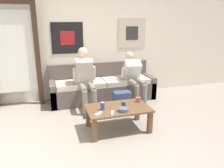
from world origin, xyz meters
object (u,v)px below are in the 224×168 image
Objects in this scene: cell_phone at (123,104)px; couch at (103,87)px; drink_can_blue at (102,106)px; game_controller_near_right at (99,114)px; person_seated_adult at (85,77)px; backpack at (122,102)px; person_seated_teen at (134,76)px; pillar_candle at (138,100)px; game_controller_near_left at (112,113)px; coffee_table at (118,111)px; ceramic_bowl at (123,109)px.

couch is at bearing 89.89° from cell_phone.
game_controller_near_right is (-0.10, -0.16, -0.05)m from drink_can_blue.
backpack is (0.64, -0.43, -0.47)m from person_seated_adult.
game_controller_near_right is at bearing -129.88° from person_seated_teen.
game_controller_near_left is (-0.58, -0.35, -0.03)m from pillar_candle.
backpack is at bearing 99.70° from pillar_candle.
backpack is 0.96m from drink_can_blue.
drink_can_blue is at bearing -163.91° from cell_phone.
coffee_table is at bearing -142.84° from cell_phone.
pillar_candle is at bearing -53.10° from person_seated_adult.
game_controller_near_right is at bearing -106.69° from couch.
couch reaches higher than cell_phone.
couch reaches higher than pillar_candle.
pillar_candle is (-0.34, -1.03, -0.16)m from person_seated_teen.
coffee_table is 8.21× the size of drink_can_blue.
backpack is 1.05m from game_controller_near_left.
ceramic_bowl is 0.20m from game_controller_near_left.
coffee_table is 0.18m from cell_phone.
drink_can_blue is at bearing 56.84° from game_controller_near_right.
person_seated_adult is 13.19× the size of pillar_candle.
coffee_table is 7.44× the size of game_controller_near_right.
cell_phone is at bearing 46.85° from game_controller_near_left.
game_controller_near_left is (0.10, -0.20, -0.05)m from drink_can_blue.
couch is at bearing 101.89° from pillar_candle.
person_seated_adult is 7.50× the size of ceramic_bowl.
person_seated_teen is 11.55× the size of pillar_candle.
ceramic_bowl is 1.32× the size of drink_can_blue.
drink_can_blue reaches higher than coffee_table.
person_seated_teen reaches higher than drink_can_blue.
drink_can_blue is 0.91× the size of game_controller_near_right.
ceramic_bowl is (-0.72, -1.34, -0.16)m from person_seated_teen.
person_seated_teen is 6.57× the size of ceramic_bowl.
person_seated_teen is 1.53m from ceramic_bowl.
game_controller_near_right reaches higher than cell_phone.
drink_can_blue is 0.83× the size of cell_phone.
backpack is (0.32, 0.70, -0.13)m from coffee_table.
cell_phone is (0.13, 0.10, 0.08)m from coffee_table.
ceramic_bowl is at bearing 0.43° from game_controller_near_right.
person_seated_adult is 1.37m from game_controller_near_left.
person_seated_teen is at bearing -27.43° from couch.
game_controller_near_left is at bearing -62.72° from drink_can_blue.
game_controller_near_left is (-0.48, -0.91, 0.22)m from backpack.
couch is 25.08× the size of pillar_candle.
couch is 1.39m from pillar_candle.
person_seated_teen is (1.08, 0.04, -0.07)m from person_seated_adult.
backpack is 2.48× the size of ceramic_bowl.
game_controller_near_right is 0.92× the size of cell_phone.
game_controller_near_left is 0.98× the size of cell_phone.
backpack is at bearing -33.45° from person_seated_adult.
person_seated_adult reaches higher than game_controller_near_right.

